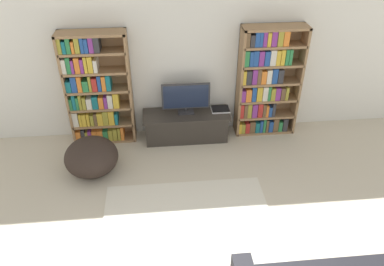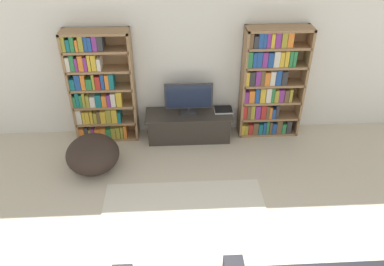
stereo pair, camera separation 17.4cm
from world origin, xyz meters
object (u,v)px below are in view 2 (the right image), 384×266
(laptop, at_px, (223,110))
(bookshelf_left, at_px, (99,89))
(beanbag_ottoman, at_px, (93,154))
(bookshelf_right, at_px, (269,83))
(television, at_px, (189,98))
(tv_stand, at_px, (189,126))

(laptop, bearing_deg, bookshelf_left, 178.53)
(bookshelf_left, relative_size, beanbag_ottoman, 2.38)
(bookshelf_right, distance_m, laptop, 0.80)
(laptop, bearing_deg, television, -177.36)
(bookshelf_left, xyz_separation_m, laptop, (1.86, -0.05, -0.39))
(television, bearing_deg, bookshelf_left, 176.86)
(tv_stand, height_order, laptop, laptop)
(bookshelf_left, bearing_deg, television, -3.14)
(tv_stand, bearing_deg, beanbag_ottoman, -152.30)
(tv_stand, distance_m, beanbag_ottoman, 1.54)
(beanbag_ottoman, bearing_deg, tv_stand, 27.70)
(bookshelf_right, distance_m, tv_stand, 1.38)
(beanbag_ottoman, bearing_deg, television, 28.86)
(bookshelf_right, distance_m, beanbag_ottoman, 2.77)
(television, bearing_deg, laptop, 2.64)
(bookshelf_right, bearing_deg, tv_stand, -175.01)
(television, distance_m, laptop, 0.59)
(laptop, height_order, beanbag_ottoman, beanbag_ottoman)
(television, xyz_separation_m, beanbag_ottoman, (-1.36, -0.75, -0.44))
(bookshelf_left, height_order, bookshelf_right, same)
(bookshelf_right, bearing_deg, bookshelf_left, 179.96)
(bookshelf_left, relative_size, laptop, 6.08)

